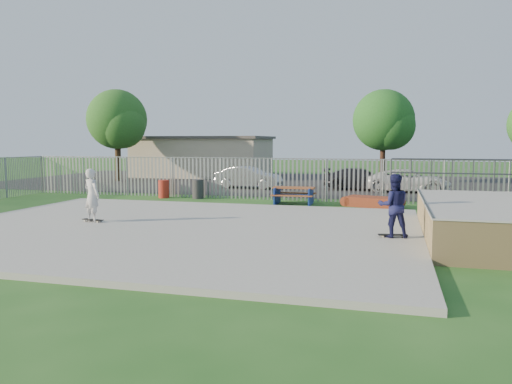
% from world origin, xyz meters
% --- Properties ---
extents(ground, '(120.00, 120.00, 0.00)m').
position_xyz_m(ground, '(0.00, 0.00, 0.00)').
color(ground, '#21531C').
rests_on(ground, ground).
extents(concrete_slab, '(15.00, 12.00, 0.15)m').
position_xyz_m(concrete_slab, '(0.00, 0.00, 0.07)').
color(concrete_slab, '#999994').
rests_on(concrete_slab, ground).
extents(quarter_pipe, '(5.50, 7.05, 2.19)m').
position_xyz_m(quarter_pipe, '(9.50, 1.04, 0.56)').
color(quarter_pipe, tan).
rests_on(quarter_pipe, ground).
extents(fence, '(26.04, 16.02, 2.00)m').
position_xyz_m(fence, '(1.00, 4.59, 1.00)').
color(fence, gray).
rests_on(fence, ground).
extents(picnic_table, '(1.88, 1.56, 0.78)m').
position_xyz_m(picnic_table, '(2.35, 7.61, 0.40)').
color(picnic_table, brown).
rests_on(picnic_table, ground).
extents(funbox, '(2.36, 1.63, 0.43)m').
position_xyz_m(funbox, '(5.80, 7.63, 0.21)').
color(funbox, maroon).
rests_on(funbox, ground).
extents(trash_bin_red, '(0.53, 0.53, 0.89)m').
position_xyz_m(trash_bin_red, '(-4.40, 8.38, 0.44)').
color(trash_bin_red, '#A02518').
rests_on(trash_bin_red, ground).
extents(trash_bin_grey, '(0.56, 0.56, 0.94)m').
position_xyz_m(trash_bin_grey, '(-2.64, 8.56, 0.47)').
color(trash_bin_grey, '#2A2A2D').
rests_on(trash_bin_grey, ground).
extents(parking_lot, '(40.00, 18.00, 0.02)m').
position_xyz_m(parking_lot, '(0.00, 19.00, 0.01)').
color(parking_lot, black).
rests_on(parking_lot, ground).
extents(car_silver, '(4.04, 1.67, 1.30)m').
position_xyz_m(car_silver, '(-1.67, 14.22, 0.67)').
color(car_silver, '#A6A5AA').
rests_on(car_silver, parking_lot).
extents(car_dark, '(4.34, 1.84, 1.25)m').
position_xyz_m(car_dark, '(4.84, 14.93, 0.64)').
color(car_dark, black).
rests_on(car_dark, parking_lot).
extents(car_white, '(4.57, 2.22, 1.25)m').
position_xyz_m(car_white, '(7.46, 14.43, 0.65)').
color(car_white, silver).
rests_on(car_white, parking_lot).
extents(building, '(10.40, 6.40, 3.20)m').
position_xyz_m(building, '(-8.00, 23.00, 1.61)').
color(building, '#C1B394').
rests_on(building, ground).
extents(tree_left, '(4.17, 4.17, 6.43)m').
position_xyz_m(tree_left, '(-12.15, 17.18, 4.32)').
color(tree_left, '#412E1A').
rests_on(tree_left, ground).
extents(tree_mid, '(4.05, 4.05, 6.24)m').
position_xyz_m(tree_mid, '(5.93, 20.20, 4.20)').
color(tree_mid, '#3E2418').
rests_on(tree_mid, ground).
extents(skateboard_a, '(0.82, 0.35, 0.08)m').
position_xyz_m(skateboard_a, '(6.65, 0.01, 0.19)').
color(skateboard_a, black).
rests_on(skateboard_a, concrete_slab).
extents(skateboard_b, '(0.82, 0.34, 0.08)m').
position_xyz_m(skateboard_b, '(-3.02, 0.15, 0.19)').
color(skateboard_b, black).
rests_on(skateboard_b, concrete_slab).
extents(skater_navy, '(0.98, 0.83, 1.77)m').
position_xyz_m(skater_navy, '(6.65, 0.01, 1.04)').
color(skater_navy, '#141641').
rests_on(skater_navy, concrete_slab).
extents(skater_white, '(0.75, 0.62, 1.77)m').
position_xyz_m(skater_white, '(-3.02, 0.15, 1.04)').
color(skater_white, silver).
rests_on(skater_white, concrete_slab).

